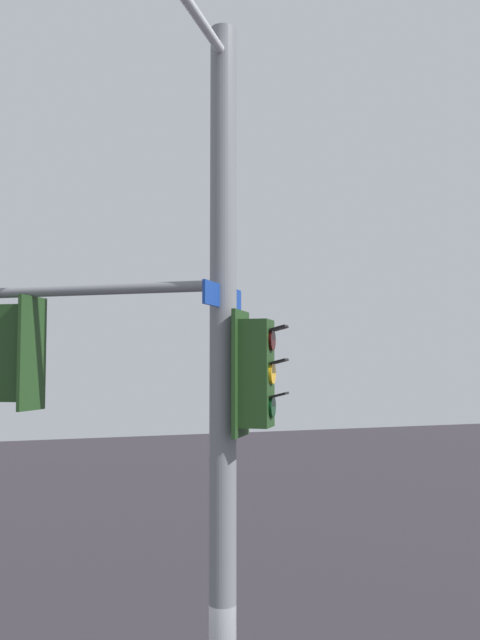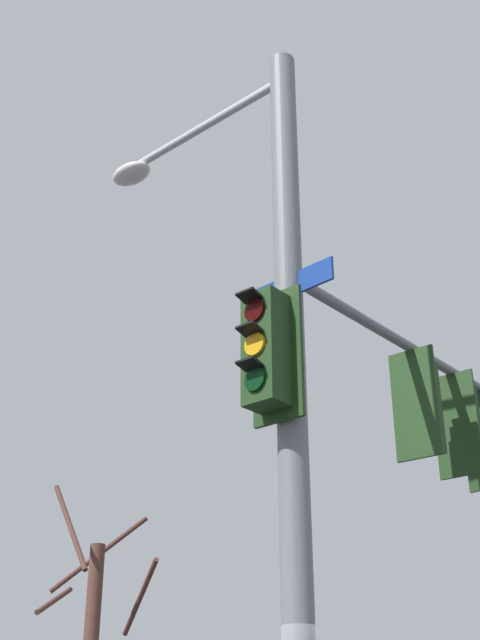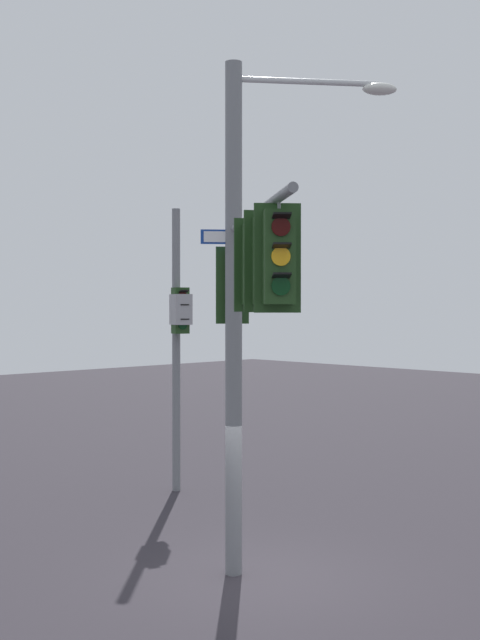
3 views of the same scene
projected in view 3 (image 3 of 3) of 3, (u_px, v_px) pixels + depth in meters
The scene contains 3 objects.
ground_plane at pixel (261, 579), 13.70m from camera, with size 80.00×80.00×0.00m, color #2E2A30.
main_signal_pole_assembly at pixel (249, 282), 12.72m from camera, with size 5.39×4.68×8.55m.
secondary_pole_assembly at pixel (178, 330), 20.01m from camera, with size 0.58×0.75×6.85m.
Camera 3 is at (9.76, 9.51, 4.50)m, focal length 46.72 mm.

